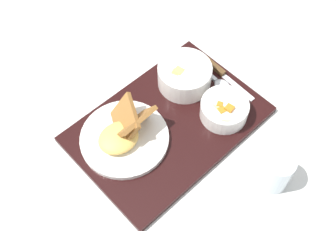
% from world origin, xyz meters
% --- Properties ---
extents(ground_plane, '(4.00, 4.00, 0.00)m').
position_xyz_m(ground_plane, '(0.00, 0.00, 0.00)').
color(ground_plane, silver).
extents(serving_tray, '(0.45, 0.31, 0.02)m').
position_xyz_m(serving_tray, '(0.00, 0.00, 0.01)').
color(serving_tray, black).
rests_on(serving_tray, ground_plane).
extents(bowl_salad, '(0.11, 0.11, 0.05)m').
position_xyz_m(bowl_salad, '(-0.11, 0.08, 0.04)').
color(bowl_salad, white).
rests_on(bowl_salad, serving_tray).
extents(bowl_soup, '(0.13, 0.13, 0.06)m').
position_xyz_m(bowl_soup, '(-0.11, -0.05, 0.05)').
color(bowl_soup, white).
rests_on(bowl_soup, serving_tray).
extents(plate_main, '(0.20, 0.20, 0.09)m').
position_xyz_m(plate_main, '(0.10, -0.04, 0.03)').
color(plate_main, white).
rests_on(plate_main, serving_tray).
extents(knife, '(0.03, 0.18, 0.01)m').
position_xyz_m(knife, '(-0.20, -0.02, 0.02)').
color(knife, silver).
rests_on(knife, serving_tray).
extents(spoon, '(0.04, 0.13, 0.01)m').
position_xyz_m(spoon, '(-0.17, 0.00, 0.02)').
color(spoon, silver).
rests_on(spoon, serving_tray).
extents(glass_water, '(0.07, 0.07, 0.09)m').
position_xyz_m(glass_water, '(-0.06, 0.26, 0.04)').
color(glass_water, silver).
rests_on(glass_water, ground_plane).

